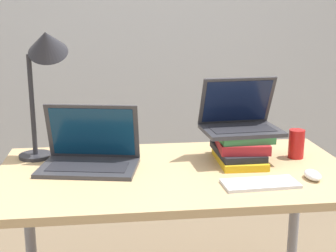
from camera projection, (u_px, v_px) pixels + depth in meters
wall_back at (145, 5)px, 3.19m from camera, size 8.00×0.05×2.70m
desk at (176, 189)px, 1.86m from camera, size 1.40×0.76×0.71m
laptop_left at (90, 155)px, 1.86m from camera, size 0.42×0.31×0.25m
book_stack at (240, 147)px, 1.93m from camera, size 0.22×0.29×0.12m
laptop_on_books at (240, 120)px, 1.94m from camera, size 0.33×0.25×0.22m
wireless_keyboard at (260, 183)px, 1.68m from camera, size 0.28×0.13×0.01m
mouse at (313, 175)px, 1.74m from camera, size 0.06×0.10×0.03m
soda_can at (296, 144)px, 1.98m from camera, size 0.07×0.07×0.12m
desk_lamp at (45, 58)px, 1.87m from camera, size 0.23×0.20×0.57m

